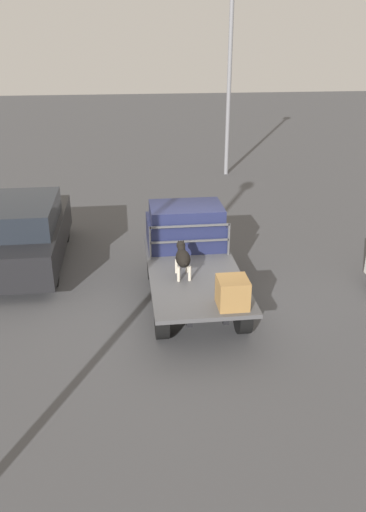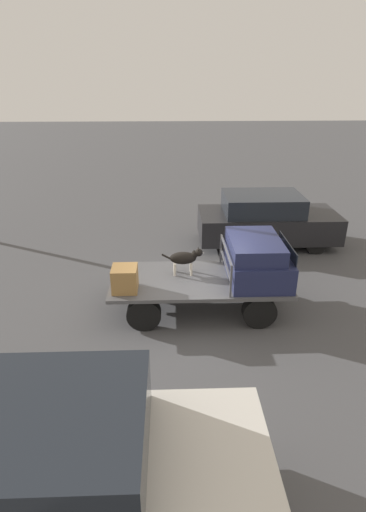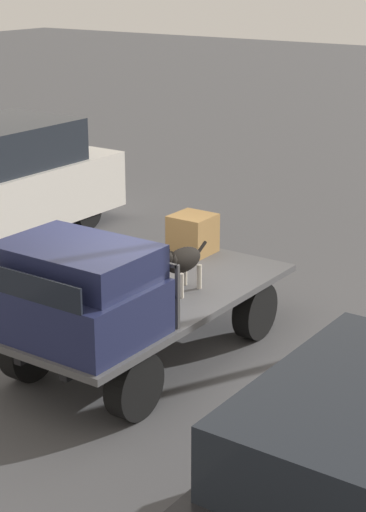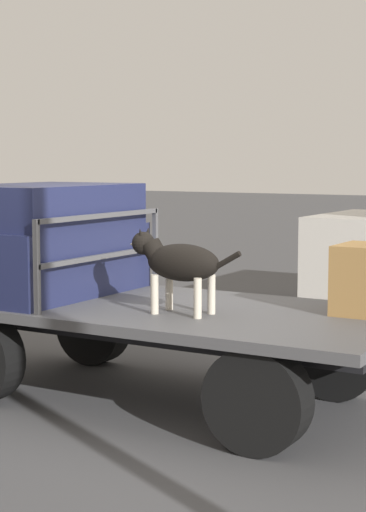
{
  "view_description": "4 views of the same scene",
  "coord_description": "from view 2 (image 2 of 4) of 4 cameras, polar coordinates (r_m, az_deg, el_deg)",
  "views": [
    {
      "loc": [
        -9.12,
        1.32,
        5.17
      ],
      "look_at": [
        -0.37,
        0.26,
        1.23
      ],
      "focal_mm": 35.0,
      "sensor_mm": 36.0,
      "label": 1
    },
    {
      "loc": [
        -0.66,
        -7.93,
        4.99
      ],
      "look_at": [
        -0.37,
        0.26,
        1.23
      ],
      "focal_mm": 28.0,
      "sensor_mm": 36.0,
      "label": 2
    },
    {
      "loc": [
        7.43,
        5.72,
        4.5
      ],
      "look_at": [
        -0.37,
        0.26,
        1.23
      ],
      "focal_mm": 60.0,
      "sensor_mm": 36.0,
      "label": 3
    },
    {
      "loc": [
        -3.59,
        5.8,
        1.95
      ],
      "look_at": [
        -0.37,
        0.26,
        1.23
      ],
      "focal_mm": 60.0,
      "sensor_mm": 36.0,
      "label": 4
    }
  ],
  "objects": [
    {
      "name": "ground_plane",
      "position": [
        9.4,
        2.3,
        -7.47
      ],
      "size": [
        80.0,
        80.0,
        0.0
      ],
      "primitive_type": "plane",
      "color": "#474749"
    },
    {
      "name": "flatbed_truck",
      "position": [
        9.1,
        2.36,
        -4.41
      ],
      "size": [
        3.96,
        1.84,
        0.79
      ],
      "color": "black",
      "rests_on": "ground"
    },
    {
      "name": "truck_cab",
      "position": [
        8.98,
        10.46,
        -0.49
      ],
      "size": [
        1.29,
        1.72,
        0.95
      ],
      "color": "#1E2347",
      "rests_on": "flatbed_truck"
    },
    {
      "name": "truck_headboard",
      "position": [
        8.85,
        6.12,
        -0.39
      ],
      "size": [
        0.04,
        1.72,
        0.72
      ],
      "color": "#4C4C4F",
      "rests_on": "flatbed_truck"
    },
    {
      "name": "dog",
      "position": [
        9.04,
        0.35,
        -0.28
      ],
      "size": [
        0.97,
        0.28,
        0.65
      ],
      "rotation": [
        0.0,
        0.0,
        0.19
      ],
      "color": "beige",
      "rests_on": "flatbed_truck"
    },
    {
      "name": "cargo_crate",
      "position": [
        8.5,
        -8.3,
        -3.24
      ],
      "size": [
        0.53,
        0.53,
        0.53
      ],
      "color": "olive",
      "rests_on": "flatbed_truck"
    },
    {
      "name": "parked_sedan",
      "position": [
        12.79,
        11.79,
        5.09
      ],
      "size": [
        4.28,
        1.84,
        1.64
      ],
      "rotation": [
        0.0,
        0.0,
        0.07
      ],
      "color": "black",
      "rests_on": "ground"
    },
    {
      "name": "parked_pickup_far",
      "position": [
        5.22,
        -19.63,
        -27.85
      ],
      "size": [
        4.95,
        2.01,
        1.98
      ],
      "rotation": [
        0.0,
        0.0,
        -0.19
      ],
      "color": "black",
      "rests_on": "ground"
    }
  ]
}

